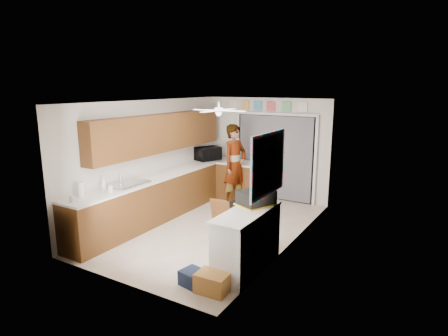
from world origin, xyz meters
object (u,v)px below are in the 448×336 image
at_px(navy_crate, 194,278).
at_px(microwave, 208,154).
at_px(man, 235,165).
at_px(soap_bottle, 103,182).
at_px(cardboard_box, 213,283).
at_px(paper_towel_roll, 80,189).
at_px(dog, 236,207).
at_px(suitcase, 256,197).

bearing_deg(navy_crate, microwave, 120.14).
height_order(microwave, man, man).
relative_size(microwave, navy_crate, 1.70).
bearing_deg(man, soap_bottle, 172.50).
relative_size(soap_bottle, navy_crate, 0.75).
bearing_deg(cardboard_box, paper_towel_roll, 178.57).
bearing_deg(microwave, dog, -103.72).
relative_size(soap_bottle, cardboard_box, 0.60).
bearing_deg(cardboard_box, dog, 112.56).
distance_m(suitcase, navy_crate, 1.57).
height_order(navy_crate, dog, dog).
height_order(suitcase, navy_crate, suitcase).
height_order(microwave, cardboard_box, microwave).
relative_size(soap_bottle, paper_towel_roll, 1.03).
height_order(suitcase, man, man).
bearing_deg(cardboard_box, soap_bottle, 167.75).
xyz_separation_m(microwave, navy_crate, (2.23, -3.85, -1.00)).
xyz_separation_m(paper_towel_roll, dog, (1.47, 2.85, -0.88)).
height_order(microwave, paper_towel_roll, microwave).
bearing_deg(cardboard_box, suitcase, 86.66).
bearing_deg(paper_towel_roll, cardboard_box, -1.43).
relative_size(paper_towel_roll, dog, 0.53).
height_order(cardboard_box, man, man).
height_order(soap_bottle, cardboard_box, soap_bottle).
height_order(soap_bottle, dog, soap_bottle).
distance_m(soap_bottle, paper_towel_roll, 0.52).
height_order(soap_bottle, man, man).
xyz_separation_m(soap_bottle, dog, (1.49, 2.33, -0.88)).
bearing_deg(dog, microwave, 162.98).
distance_m(navy_crate, man, 3.90).
distance_m(soap_bottle, suitcase, 2.84).
bearing_deg(man, dog, -136.17).
bearing_deg(dog, suitcase, -35.16).
xyz_separation_m(soap_bottle, cardboard_box, (2.70, -0.59, -0.93)).
bearing_deg(suitcase, soap_bottle, -143.24).
xyz_separation_m(navy_crate, dog, (-0.88, 2.90, 0.08)).
distance_m(microwave, cardboard_box, 4.73).
height_order(navy_crate, man, man).
bearing_deg(navy_crate, dog, 106.95).
distance_m(suitcase, dog, 2.30).
relative_size(man, dog, 3.94).
xyz_separation_m(paper_towel_roll, navy_crate, (2.35, -0.05, -0.96)).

